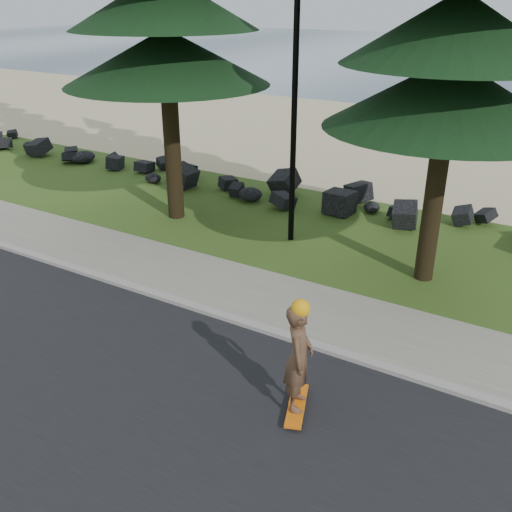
# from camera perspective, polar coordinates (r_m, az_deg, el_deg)

# --- Properties ---
(ground) EXTENTS (160.00, 160.00, 0.00)m
(ground) POSITION_cam_1_polar(r_m,az_deg,el_deg) (12.06, -3.59, -3.48)
(ground) COLOR #375219
(ground) RESTS_ON ground
(road) EXTENTS (160.00, 7.00, 0.02)m
(road) POSITION_cam_1_polar(r_m,az_deg,el_deg) (9.34, -19.76, -14.65)
(road) COLOR black
(road) RESTS_ON ground
(kerb) EXTENTS (160.00, 0.20, 0.10)m
(kerb) POSITION_cam_1_polar(r_m,az_deg,el_deg) (11.40, -6.14, -5.11)
(kerb) COLOR #A49C93
(kerb) RESTS_ON ground
(sidewalk) EXTENTS (160.00, 2.00, 0.08)m
(sidewalk) POSITION_cam_1_polar(r_m,az_deg,el_deg) (12.19, -3.07, -2.93)
(sidewalk) COLOR slate
(sidewalk) RESTS_ON ground
(beach_sand) EXTENTS (160.00, 15.00, 0.01)m
(beach_sand) POSITION_cam_1_polar(r_m,az_deg,el_deg) (24.65, 15.96, 10.64)
(beach_sand) COLOR #C7B984
(beach_sand) RESTS_ON ground
(seawall_boulders) EXTENTS (60.00, 2.40, 1.10)m
(seawall_boulders) POSITION_cam_1_polar(r_m,az_deg,el_deg) (16.56, 7.35, 4.53)
(seawall_boulders) COLOR black
(seawall_boulders) RESTS_ON ground
(lamp_post) EXTENTS (0.25, 0.14, 8.14)m
(lamp_post) POSITION_cam_1_polar(r_m,az_deg,el_deg) (13.45, 3.96, 18.10)
(lamp_post) COLOR black
(lamp_post) RESTS_ON ground
(skateboarder) EXTENTS (0.59, 1.04, 1.89)m
(skateboarder) POSITION_cam_1_polar(r_m,az_deg,el_deg) (8.34, 4.28, -10.14)
(skateboarder) COLOR orange
(skateboarder) RESTS_ON ground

